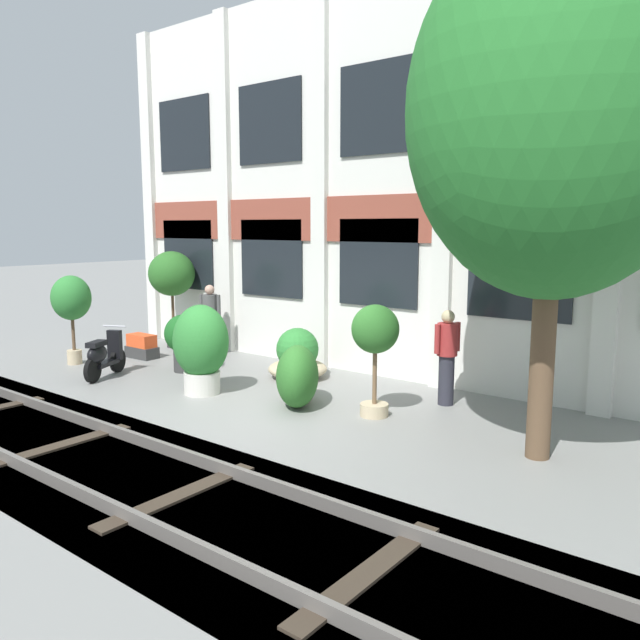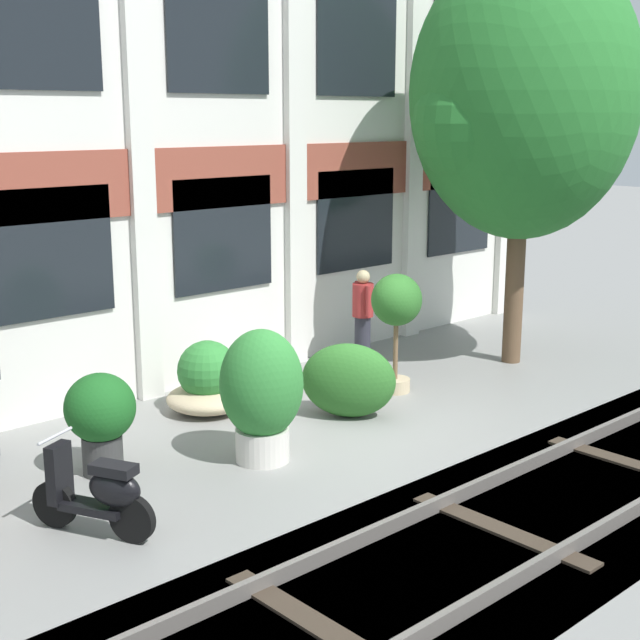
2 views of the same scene
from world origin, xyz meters
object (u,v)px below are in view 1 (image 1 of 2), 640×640
object	(u,v)px
potted_plant_fluted_column	(201,346)
potted_plant_wide_bowl	(298,358)
resident_by_doorway	(210,318)
potted_plant_low_pan	(172,275)
potted_plant_tall_urn	(375,336)
scooter_near_curb	(103,356)
potted_plant_terracotta_small	(71,300)
potted_plant_square_trough	(142,347)
broadleaf_tree	(555,118)
topiary_hedge	(297,376)
potted_plant_ribbed_drum	(184,338)
resident_watching_tracks	(447,354)

from	to	relation	value
potted_plant_fluted_column	potted_plant_wide_bowl	size ratio (longest dim) A/B	1.38
potted_plant_fluted_column	resident_by_doorway	size ratio (longest dim) A/B	0.98
potted_plant_low_pan	resident_by_doorway	distance (m)	1.75
potted_plant_tall_urn	scooter_near_curb	size ratio (longest dim) A/B	1.38
potted_plant_terracotta_small	potted_plant_square_trough	bearing A→B (deg)	64.43
broadleaf_tree	resident_by_doorway	xyz separation A→B (m)	(-8.13, 1.73, -3.35)
scooter_near_curb	topiary_hedge	bearing A→B (deg)	-104.05
potted_plant_tall_urn	topiary_hedge	world-z (taller)	potted_plant_tall_urn
scooter_near_curb	potted_plant_terracotta_small	bearing A→B (deg)	52.84
potted_plant_square_trough	topiary_hedge	bearing A→B (deg)	-8.11
potted_plant_ribbed_drum	topiary_hedge	world-z (taller)	potted_plant_ribbed_drum
potted_plant_terracotta_small	scooter_near_curb	size ratio (longest dim) A/B	1.50
potted_plant_tall_urn	potted_plant_wide_bowl	bearing A→B (deg)	155.72
potted_plant_fluted_column	resident_watching_tracks	world-z (taller)	same
broadleaf_tree	scooter_near_curb	xyz separation A→B (m)	(-8.18, -1.02, -3.79)
potted_plant_ribbed_drum	potted_plant_square_trough	bearing A→B (deg)	171.87
resident_by_doorway	potted_plant_wide_bowl	bearing A→B (deg)	62.74
broadleaf_tree	potted_plant_terracotta_small	world-z (taller)	broadleaf_tree
potted_plant_wide_bowl	resident_watching_tracks	size ratio (longest dim) A/B	0.73
potted_plant_ribbed_drum	resident_watching_tracks	xyz separation A→B (m)	(5.33, 1.12, 0.16)
potted_plant_fluted_column	potted_plant_ribbed_drum	xyz separation A→B (m)	(-1.58, 0.93, -0.16)
potted_plant_fluted_column	potted_plant_ribbed_drum	bearing A→B (deg)	149.57
resident_by_doorway	potted_plant_tall_urn	bearing A→B (deg)	54.70
potted_plant_ribbed_drum	scooter_near_curb	distance (m)	1.60
potted_plant_fluted_column	potted_plant_terracotta_small	xyz separation A→B (m)	(-4.01, -0.10, 0.52)
potted_plant_ribbed_drum	potted_plant_wide_bowl	bearing A→B (deg)	24.57
potted_plant_wide_bowl	potted_plant_fluted_column	bearing A→B (deg)	-107.25
resident_by_doorway	resident_watching_tracks	bearing A→B (deg)	67.80
potted_plant_square_trough	potted_plant_terracotta_small	world-z (taller)	potted_plant_terracotta_small
potted_plant_ribbed_drum	potted_plant_tall_urn	xyz separation A→B (m)	(4.74, -0.15, 0.57)
potted_plant_tall_urn	potted_plant_fluted_column	bearing A→B (deg)	-166.12
potted_plant_ribbed_drum	resident_by_doorway	size ratio (longest dim) A/B	0.72
broadleaf_tree	potted_plant_ribbed_drum	world-z (taller)	broadleaf_tree
topiary_hedge	potted_plant_fluted_column	bearing A→B (deg)	-166.62
scooter_near_curb	resident_by_doorway	world-z (taller)	resident_by_doorway
broadleaf_tree	potted_plant_terracotta_small	xyz separation A→B (m)	(-9.79, -0.69, -2.85)
resident_watching_tracks	potted_plant_fluted_column	bearing A→B (deg)	-129.54
potted_plant_tall_urn	potted_plant_ribbed_drum	bearing A→B (deg)	178.16
potted_plant_square_trough	topiary_hedge	world-z (taller)	topiary_hedge
resident_by_doorway	topiary_hedge	xyz separation A→B (m)	(4.20, -1.89, -0.37)
potted_plant_wide_bowl	topiary_hedge	world-z (taller)	topiary_hedge
scooter_near_curb	potted_plant_wide_bowl	bearing A→B (deg)	-77.37
potted_plant_fluted_column	potted_plant_wide_bowl	distance (m)	2.07
potted_plant_wide_bowl	scooter_near_curb	world-z (taller)	potted_plant_wide_bowl
potted_plant_square_trough	potted_plant_fluted_column	bearing A→B (deg)	-19.33
potted_plant_fluted_column	potted_plant_ribbed_drum	distance (m)	1.85
topiary_hedge	resident_watching_tracks	bearing A→B (deg)	40.37
potted_plant_square_trough	potted_plant_terracotta_small	xyz separation A→B (m)	(-0.62, -1.29, 1.13)
potted_plant_terracotta_small	scooter_near_curb	bearing A→B (deg)	-11.52
potted_plant_terracotta_small	scooter_near_curb	distance (m)	1.90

